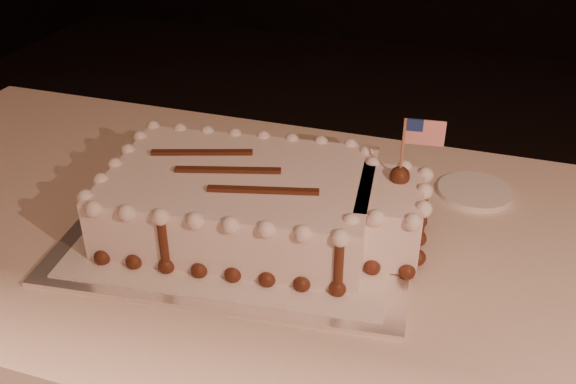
% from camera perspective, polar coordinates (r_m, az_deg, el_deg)
% --- Properties ---
extents(cake_board, '(0.60, 0.48, 0.01)m').
position_cam_1_polar(cake_board, '(1.07, -4.07, -3.24)').
color(cake_board, white).
rests_on(cake_board, banquet_table).
extents(doily, '(0.54, 0.43, 0.00)m').
position_cam_1_polar(doily, '(1.07, -4.08, -3.02)').
color(doily, white).
rests_on(doily, cake_board).
extents(sheet_cake, '(0.53, 0.34, 0.21)m').
position_cam_1_polar(sheet_cake, '(1.04, -2.61, -0.87)').
color(sheet_cake, white).
rests_on(sheet_cake, doily).
extents(side_plate, '(0.13, 0.13, 0.01)m').
position_cam_1_polar(side_plate, '(1.22, 16.28, 0.05)').
color(side_plate, white).
rests_on(side_plate, banquet_table).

